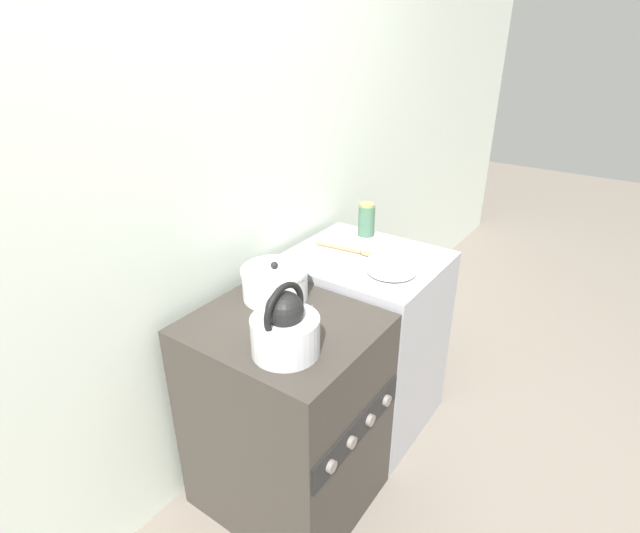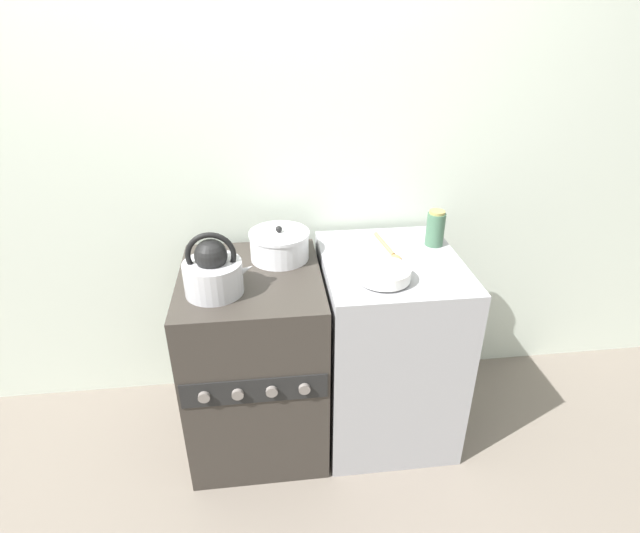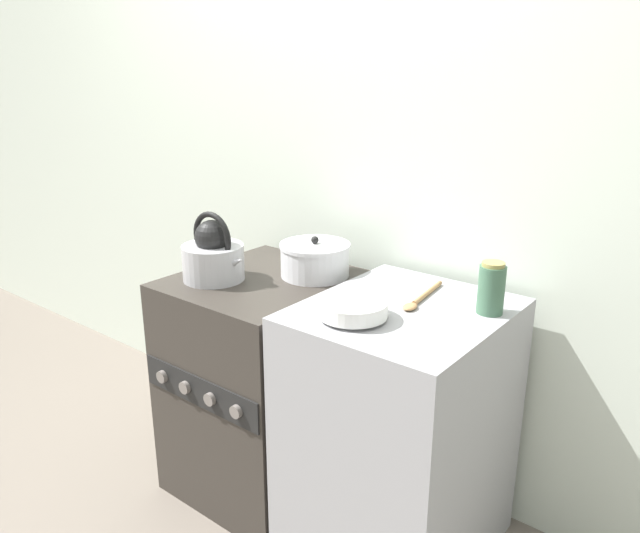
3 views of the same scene
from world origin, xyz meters
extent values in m
plane|color=#70665B|center=(0.00, 0.00, 0.00)|extent=(12.00, 12.00, 0.00)
cube|color=silver|center=(0.00, 0.72, 1.25)|extent=(7.00, 0.06, 2.50)
cube|color=#332D28|center=(0.00, 0.32, 0.42)|extent=(0.57, 0.63, 0.84)
cube|color=black|center=(0.00, 0.00, 0.52)|extent=(0.55, 0.01, 0.11)
cylinder|color=slate|center=(-0.19, -0.01, 0.52)|extent=(0.04, 0.02, 0.04)
cylinder|color=slate|center=(-0.06, -0.01, 0.52)|extent=(0.04, 0.02, 0.04)
cylinder|color=slate|center=(0.06, -0.01, 0.52)|extent=(0.04, 0.02, 0.04)
cylinder|color=slate|center=(0.19, -0.01, 0.52)|extent=(0.04, 0.02, 0.04)
cube|color=#99999E|center=(0.59, 0.32, 0.43)|extent=(0.57, 0.65, 0.87)
cylinder|color=#B2B2B7|center=(-0.13, 0.20, 0.90)|extent=(0.22, 0.22, 0.13)
sphere|color=black|center=(-0.13, 0.20, 0.99)|extent=(0.12, 0.12, 0.12)
torus|color=black|center=(-0.13, 0.20, 0.99)|extent=(0.18, 0.02, 0.18)
cone|color=#B2B2B7|center=(-0.02, 0.20, 0.92)|extent=(0.11, 0.05, 0.09)
cylinder|color=silver|center=(0.13, 0.46, 0.89)|extent=(0.25, 0.25, 0.11)
cylinder|color=silver|center=(0.13, 0.46, 0.95)|extent=(0.25, 0.25, 0.01)
sphere|color=black|center=(0.13, 0.46, 0.97)|extent=(0.03, 0.03, 0.03)
cylinder|color=white|center=(0.51, 0.16, 0.87)|extent=(0.09, 0.09, 0.01)
cylinder|color=white|center=(0.51, 0.16, 0.90)|extent=(0.20, 0.20, 0.04)
cylinder|color=#3F664C|center=(0.80, 0.45, 0.94)|extent=(0.08, 0.08, 0.15)
cylinder|color=#998C4C|center=(0.80, 0.45, 1.02)|extent=(0.07, 0.07, 0.01)
cylinder|color=#A37A4C|center=(0.58, 0.47, 0.87)|extent=(0.04, 0.22, 0.02)
ellipsoid|color=#A37A4C|center=(0.60, 0.33, 0.87)|extent=(0.05, 0.07, 0.02)
camera|label=1|loc=(-1.14, -0.63, 1.78)|focal=28.00mm
camera|label=2|loc=(0.07, -1.45, 1.81)|focal=28.00mm
camera|label=3|loc=(1.47, -1.20, 1.57)|focal=35.00mm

